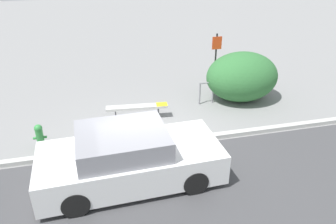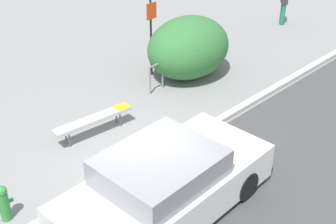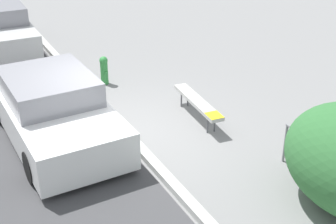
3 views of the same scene
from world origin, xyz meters
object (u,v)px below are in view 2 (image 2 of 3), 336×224
object	(u,v)px
bench	(94,120)
sign_post	(151,31)
parked_car_near	(165,185)
pedestrian	(284,1)
bike_rack	(156,74)
fire_hydrant	(3,202)

from	to	relation	value
bench	sign_post	world-z (taller)	sign_post
sign_post	parked_car_near	distance (m)	5.95
pedestrian	parked_car_near	world-z (taller)	pedestrian
sign_post	pedestrian	distance (m)	6.47
bike_rack	parked_car_near	distance (m)	4.89
sign_post	pedestrian	world-z (taller)	sign_post
bench	fire_hydrant	bearing A→B (deg)	-153.13
fire_hydrant	pedestrian	xyz separation A→B (m)	(12.52, 2.25, 0.50)
pedestrian	parked_car_near	bearing A→B (deg)	-20.17
bench	parked_car_near	bearing A→B (deg)	-96.87
pedestrian	parked_car_near	distance (m)	11.12
fire_hydrant	bench	bearing A→B (deg)	21.51
bench	bike_rack	size ratio (longest dim) A/B	2.44
fire_hydrant	pedestrian	bearing A→B (deg)	10.21
bench	bike_rack	xyz separation A→B (m)	(2.57, 0.56, 0.09)
bench	parked_car_near	xyz separation A→B (m)	(-0.67, -3.09, 0.22)
sign_post	fire_hydrant	world-z (taller)	sign_post
parked_car_near	sign_post	bearing A→B (deg)	47.55
bike_rack	parked_car_near	world-z (taller)	parked_car_near
bench	parked_car_near	world-z (taller)	parked_car_near
bike_rack	sign_post	world-z (taller)	sign_post
fire_hydrant	parked_car_near	size ratio (longest dim) A/B	0.18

